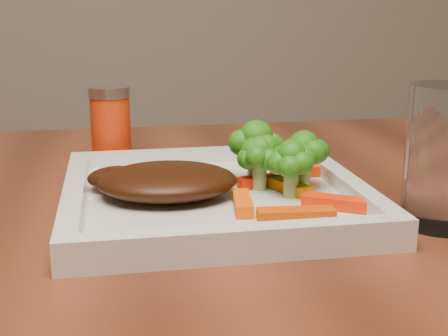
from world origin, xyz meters
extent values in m
cube|color=silver|center=(0.01, 0.00, 0.76)|extent=(0.27, 0.27, 0.01)
ellipsoid|color=#371708|center=(-0.03, 0.00, 0.78)|extent=(0.13, 0.11, 0.03)
cube|color=#CD3E03|center=(0.07, -0.08, 0.77)|extent=(0.06, 0.02, 0.01)
cube|color=#F32703|center=(0.11, -0.06, 0.77)|extent=(0.06, 0.05, 0.01)
cube|color=#F25603|center=(0.03, -0.04, 0.77)|extent=(0.02, 0.06, 0.01)
cube|color=red|center=(0.11, 0.05, 0.77)|extent=(0.06, 0.02, 0.01)
cube|color=#CB6C03|center=(0.09, 0.00, 0.77)|extent=(0.03, 0.05, 0.01)
cube|color=#F51D04|center=(0.06, 0.02, 0.77)|extent=(0.05, 0.02, 0.01)
cylinder|color=red|center=(-0.08, 0.17, 0.80)|extent=(0.06, 0.06, 0.09)
cylinder|color=white|center=(0.20, -0.08, 0.81)|extent=(0.07, 0.07, 0.12)
camera|label=1|loc=(-0.07, -0.54, 0.94)|focal=50.00mm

